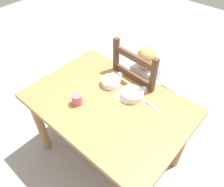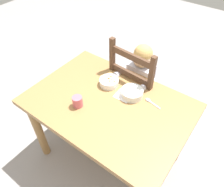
# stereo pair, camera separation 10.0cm
# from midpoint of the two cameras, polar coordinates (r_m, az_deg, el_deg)

# --- Properties ---
(ground_plane) EXTENTS (8.00, 8.00, 0.00)m
(ground_plane) POSITION_cam_midpoint_polar(r_m,az_deg,el_deg) (2.19, -2.05, -15.75)
(ground_plane) COLOR gray
(dining_table) EXTENTS (1.18, 0.82, 0.74)m
(dining_table) POSITION_cam_midpoint_polar(r_m,az_deg,el_deg) (1.68, -2.58, -5.10)
(dining_table) COLOR #9C7242
(dining_table) RESTS_ON ground
(dining_chair) EXTENTS (0.45, 0.45, 1.04)m
(dining_chair) POSITION_cam_midpoint_polar(r_m,az_deg,el_deg) (2.04, 5.20, 0.38)
(dining_chair) COLOR #503525
(dining_chair) RESTS_ON ground
(child_figure) EXTENTS (0.32, 0.31, 0.97)m
(child_figure) POSITION_cam_midpoint_polar(r_m,az_deg,el_deg) (1.93, 5.55, 3.69)
(child_figure) COLOR silver
(child_figure) RESTS_ON ground
(bowl_of_peas) EXTENTS (0.16, 0.16, 0.06)m
(bowl_of_peas) POSITION_cam_midpoint_polar(r_m,az_deg,el_deg) (1.62, 3.51, 0.13)
(bowl_of_peas) COLOR white
(bowl_of_peas) RESTS_ON dining_table
(bowl_of_carrots) EXTENTS (0.15, 0.15, 0.05)m
(bowl_of_carrots) POSITION_cam_midpoint_polar(r_m,az_deg,el_deg) (1.71, -2.44, 3.04)
(bowl_of_carrots) COLOR white
(bowl_of_carrots) RESTS_ON dining_table
(spoon) EXTENTS (0.14, 0.05, 0.01)m
(spoon) POSITION_cam_midpoint_polar(r_m,az_deg,el_deg) (1.61, 8.21, -2.10)
(spoon) COLOR silver
(spoon) RESTS_ON dining_table
(drinking_cup) EXTENTS (0.07, 0.07, 0.08)m
(drinking_cup) POSITION_cam_midpoint_polar(r_m,az_deg,el_deg) (1.57, -10.83, -2.12)
(drinking_cup) COLOR #D25F6E
(drinking_cup) RESTS_ON dining_table
(paper_napkin) EXTENTS (0.13, 0.12, 0.00)m
(paper_napkin) POSITION_cam_midpoint_polar(r_m,az_deg,el_deg) (1.64, 1.28, -0.60)
(paper_napkin) COLOR white
(paper_napkin) RESTS_ON dining_table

